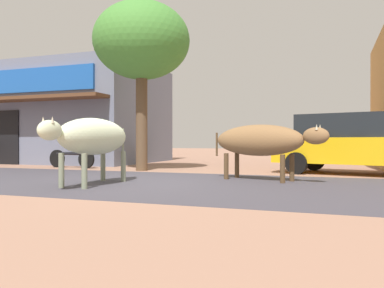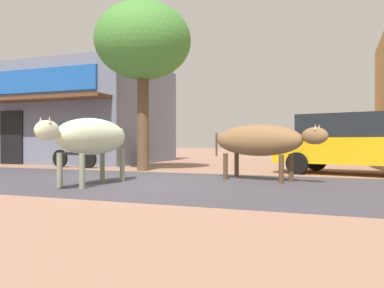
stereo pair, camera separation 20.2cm
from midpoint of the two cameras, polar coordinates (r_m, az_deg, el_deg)
ground at (r=8.89m, az=-9.11°, el=-5.41°), size 80.00×80.00×0.00m
asphalt_road at (r=8.89m, az=-9.11°, el=-5.40°), size 72.00×5.25×0.00m
storefront_left_cafe at (r=18.37m, az=-16.70°, el=4.01°), size 7.79×6.24×4.11m
roadside_tree at (r=12.48m, az=-6.69°, el=14.51°), size 2.96×2.96×5.17m
parked_hatchback_car at (r=11.50m, az=22.97°, el=0.08°), size 4.48×2.65×1.64m
parked_motorcycle at (r=13.86m, az=-16.33°, el=-1.40°), size 1.84×0.27×1.05m
cow_near_brown at (r=8.34m, az=-13.77°, el=0.99°), size 0.78×2.81×1.38m
cow_far_dark at (r=9.08m, az=10.48°, el=0.47°), size 2.75×1.35×1.28m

